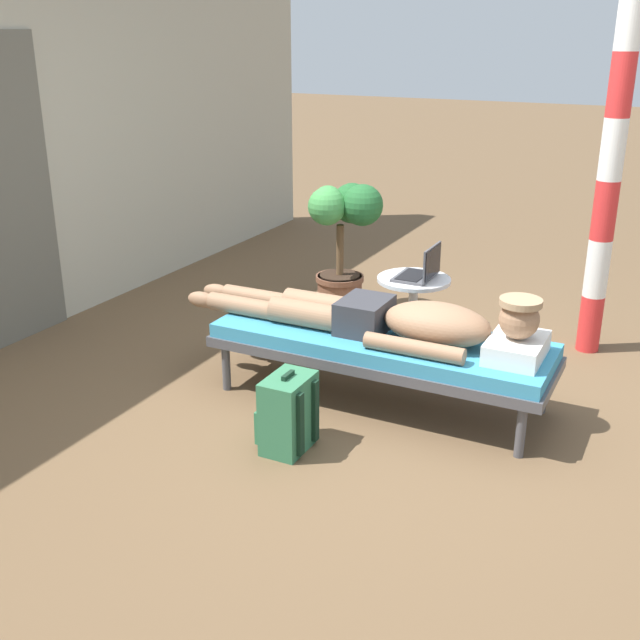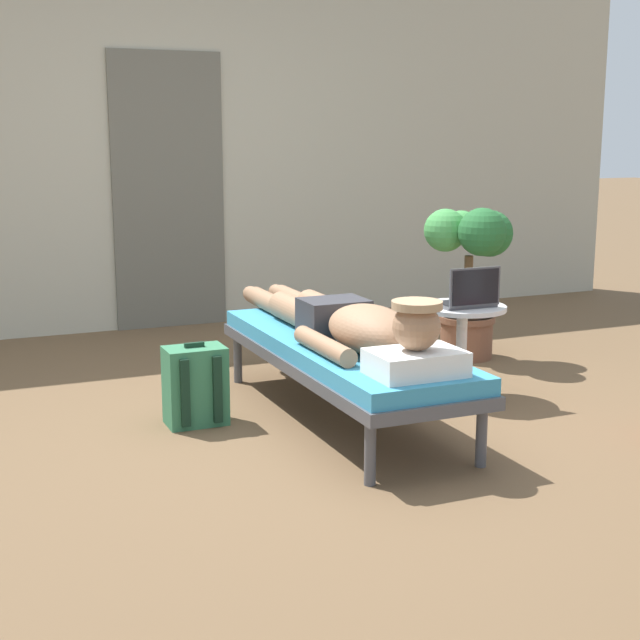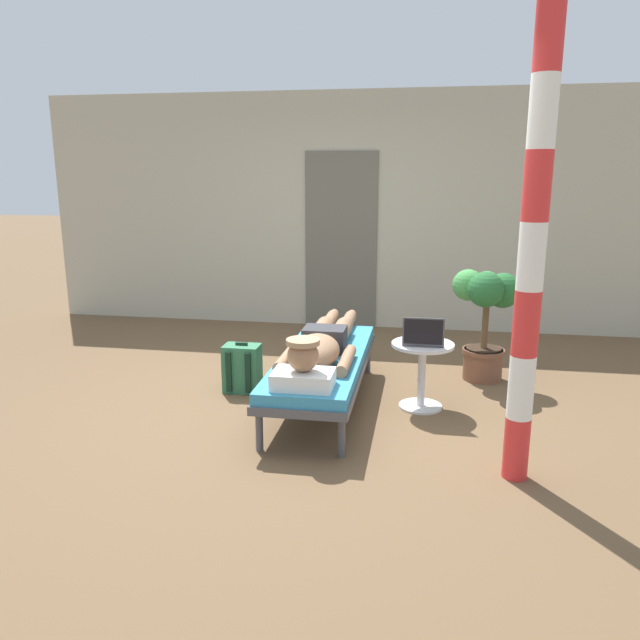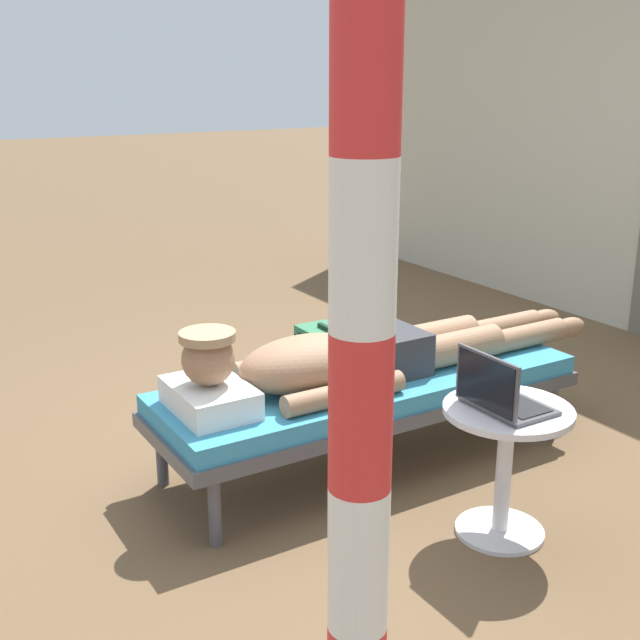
{
  "view_description": "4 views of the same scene",
  "coord_description": "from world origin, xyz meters",
  "px_view_note": "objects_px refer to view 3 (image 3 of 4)",
  "views": [
    {
      "loc": [
        -3.63,
        -1.43,
        2.05
      ],
      "look_at": [
        -0.06,
        0.35,
        0.54
      ],
      "focal_mm": 43.64,
      "sensor_mm": 36.0,
      "label": 1
    },
    {
      "loc": [
        -1.71,
        -4.04,
        1.45
      ],
      "look_at": [
        -0.01,
        -0.1,
        0.57
      ],
      "focal_mm": 51.34,
      "sensor_mm": 36.0,
      "label": 2
    },
    {
      "loc": [
        0.96,
        -4.45,
        1.8
      ],
      "look_at": [
        0.13,
        0.31,
        0.64
      ],
      "focal_mm": 34.61,
      "sensor_mm": 36.0,
      "label": 3
    },
    {
      "loc": [
        2.94,
        -1.85,
        1.7
      ],
      "look_at": [
        -0.0,
        -0.05,
        0.64
      ],
      "focal_mm": 45.44,
      "sensor_mm": 36.0,
      "label": 4
    }
  ],
  "objects_px": {
    "laptop": "(423,337)",
    "potted_plant": "(486,311)",
    "person_reclining": "(320,345)",
    "side_table": "(422,364)",
    "porch_post": "(532,256)",
    "backpack": "(242,368)",
    "lounge_chair": "(323,363)"
  },
  "relations": [
    {
      "from": "porch_post",
      "to": "potted_plant",
      "type": "bearing_deg",
      "value": 91.66
    },
    {
      "from": "laptop",
      "to": "backpack",
      "type": "xyz_separation_m",
      "value": [
        -1.49,
        0.18,
        -0.39
      ]
    },
    {
      "from": "person_reclining",
      "to": "side_table",
      "type": "height_order",
      "value": "person_reclining"
    },
    {
      "from": "side_table",
      "to": "backpack",
      "type": "bearing_deg",
      "value": 175.13
    },
    {
      "from": "person_reclining",
      "to": "side_table",
      "type": "bearing_deg",
      "value": 13.34
    },
    {
      "from": "potted_plant",
      "to": "laptop",
      "type": "bearing_deg",
      "value": -123.29
    },
    {
      "from": "laptop",
      "to": "potted_plant",
      "type": "bearing_deg",
      "value": 56.71
    },
    {
      "from": "laptop",
      "to": "potted_plant",
      "type": "xyz_separation_m",
      "value": [
        0.53,
        0.8,
        0.05
      ]
    },
    {
      "from": "porch_post",
      "to": "laptop",
      "type": "bearing_deg",
      "value": 119.9
    },
    {
      "from": "lounge_chair",
      "to": "potted_plant",
      "type": "bearing_deg",
      "value": 32.89
    },
    {
      "from": "lounge_chair",
      "to": "laptop",
      "type": "distance_m",
      "value": 0.8
    },
    {
      "from": "person_reclining",
      "to": "porch_post",
      "type": "xyz_separation_m",
      "value": [
        1.34,
        -0.87,
        0.82
      ]
    },
    {
      "from": "side_table",
      "to": "porch_post",
      "type": "bearing_deg",
      "value": -61.32
    },
    {
      "from": "side_table",
      "to": "porch_post",
      "type": "relative_size",
      "value": 0.19
    },
    {
      "from": "lounge_chair",
      "to": "person_reclining",
      "type": "bearing_deg",
      "value": -90.0
    },
    {
      "from": "laptop",
      "to": "porch_post",
      "type": "distance_m",
      "value": 1.39
    },
    {
      "from": "laptop",
      "to": "lounge_chair",
      "type": "bearing_deg",
      "value": -177.31
    },
    {
      "from": "person_reclining",
      "to": "potted_plant",
      "type": "relative_size",
      "value": 2.17
    },
    {
      "from": "lounge_chair",
      "to": "person_reclining",
      "type": "xyz_separation_m",
      "value": [
        0.0,
        -0.09,
        0.17
      ]
    },
    {
      "from": "backpack",
      "to": "porch_post",
      "type": "distance_m",
      "value": 2.64
    },
    {
      "from": "laptop",
      "to": "backpack",
      "type": "relative_size",
      "value": 0.73
    },
    {
      "from": "person_reclining",
      "to": "potted_plant",
      "type": "xyz_separation_m",
      "value": [
        1.29,
        0.93,
        0.11
      ]
    },
    {
      "from": "person_reclining",
      "to": "laptop",
      "type": "bearing_deg",
      "value": 9.66
    },
    {
      "from": "person_reclining",
      "to": "side_table",
      "type": "xyz_separation_m",
      "value": [
        0.77,
        0.18,
        -0.16
      ]
    },
    {
      "from": "side_table",
      "to": "potted_plant",
      "type": "xyz_separation_m",
      "value": [
        0.53,
        0.75,
        0.27
      ]
    },
    {
      "from": "side_table",
      "to": "backpack",
      "type": "xyz_separation_m",
      "value": [
        -1.49,
        0.13,
        -0.16
      ]
    },
    {
      "from": "lounge_chair",
      "to": "side_table",
      "type": "distance_m",
      "value": 0.77
    },
    {
      "from": "backpack",
      "to": "lounge_chair",
      "type": "bearing_deg",
      "value": -16.56
    },
    {
      "from": "side_table",
      "to": "laptop",
      "type": "distance_m",
      "value": 0.23
    },
    {
      "from": "potted_plant",
      "to": "porch_post",
      "type": "height_order",
      "value": "porch_post"
    },
    {
      "from": "lounge_chair",
      "to": "backpack",
      "type": "relative_size",
      "value": 4.62
    },
    {
      "from": "lounge_chair",
      "to": "porch_post",
      "type": "bearing_deg",
      "value": -35.75
    }
  ]
}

